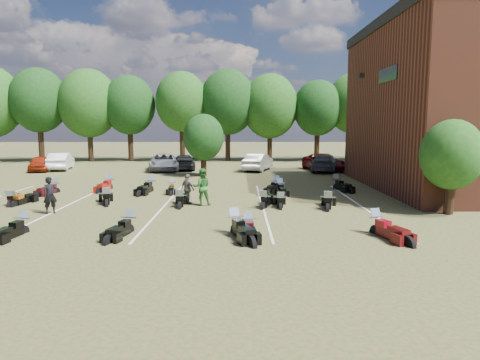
{
  "coord_description": "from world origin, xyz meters",
  "views": [
    {
      "loc": [
        0.79,
        -18.4,
        4.15
      ],
      "look_at": [
        0.86,
        4.0,
        1.2
      ],
      "focal_mm": 32.0,
      "sensor_mm": 36.0,
      "label": 1
    }
  ],
  "objects_px": {
    "person_green": "(202,187)",
    "motorcycle_3": "(129,233)",
    "person_black": "(50,195)",
    "car_4": "(255,163)",
    "motorcycle_7": "(10,206)",
    "car_0": "(40,164)",
    "motorcycle_14": "(56,193)",
    "person_grey": "(188,189)"
  },
  "relations": [
    {
      "from": "person_grey",
      "to": "motorcycle_3",
      "type": "xyz_separation_m",
      "value": [
        -1.55,
        -5.94,
        -0.79
      ]
    },
    {
      "from": "car_0",
      "to": "person_green",
      "type": "relative_size",
      "value": 2.09
    },
    {
      "from": "motorcycle_14",
      "to": "car_4",
      "type": "bearing_deg",
      "value": 59.39
    },
    {
      "from": "motorcycle_3",
      "to": "motorcycle_7",
      "type": "height_order",
      "value": "motorcycle_3"
    },
    {
      "from": "car_0",
      "to": "person_grey",
      "type": "xyz_separation_m",
      "value": [
        14.89,
        -15.64,
        0.11
      ]
    },
    {
      "from": "person_black",
      "to": "motorcycle_3",
      "type": "relative_size",
      "value": 0.79
    },
    {
      "from": "person_green",
      "to": "motorcycle_7",
      "type": "xyz_separation_m",
      "value": [
        -9.7,
        -0.3,
        -0.95
      ]
    },
    {
      "from": "car_0",
      "to": "motorcycle_14",
      "type": "xyz_separation_m",
      "value": [
        6.47,
        -11.98,
        -0.68
      ]
    },
    {
      "from": "car_4",
      "to": "person_grey",
      "type": "height_order",
      "value": "person_grey"
    },
    {
      "from": "person_black",
      "to": "motorcycle_14",
      "type": "distance_m",
      "value": 6.55
    },
    {
      "from": "motorcycle_7",
      "to": "motorcycle_14",
      "type": "bearing_deg",
      "value": -108.92
    },
    {
      "from": "person_black",
      "to": "person_grey",
      "type": "distance_m",
      "value": 6.55
    },
    {
      "from": "car_4",
      "to": "person_green",
      "type": "distance_m",
      "value": 16.99
    },
    {
      "from": "motorcycle_3",
      "to": "person_black",
      "type": "bearing_deg",
      "value": 154.72
    },
    {
      "from": "person_green",
      "to": "motorcycle_3",
      "type": "bearing_deg",
      "value": 56.61
    },
    {
      "from": "motorcycle_14",
      "to": "person_grey",
      "type": "bearing_deg",
      "value": -9.29
    },
    {
      "from": "car_0",
      "to": "motorcycle_7",
      "type": "relative_size",
      "value": 1.89
    },
    {
      "from": "person_black",
      "to": "motorcycle_7",
      "type": "bearing_deg",
      "value": 112.29
    },
    {
      "from": "person_green",
      "to": "motorcycle_3",
      "type": "height_order",
      "value": "person_green"
    },
    {
      "from": "car_4",
      "to": "motorcycle_3",
      "type": "bearing_deg",
      "value": -97.76
    },
    {
      "from": "motorcycle_14",
      "to": "motorcycle_3",
      "type": "bearing_deg",
      "value": -40.2
    },
    {
      "from": "person_green",
      "to": "motorcycle_7",
      "type": "height_order",
      "value": "person_green"
    },
    {
      "from": "person_green",
      "to": "car_0",
      "type": "bearing_deg",
      "value": -56.37
    },
    {
      "from": "motorcycle_7",
      "to": "motorcycle_14",
      "type": "height_order",
      "value": "motorcycle_14"
    },
    {
      "from": "person_green",
      "to": "motorcycle_7",
      "type": "relative_size",
      "value": 0.91
    },
    {
      "from": "person_green",
      "to": "motorcycle_3",
      "type": "relative_size",
      "value": 0.87
    },
    {
      "from": "person_black",
      "to": "person_green",
      "type": "distance_m",
      "value": 7.15
    },
    {
      "from": "person_black",
      "to": "person_grey",
      "type": "height_order",
      "value": "person_black"
    },
    {
      "from": "person_grey",
      "to": "motorcycle_3",
      "type": "height_order",
      "value": "person_grey"
    },
    {
      "from": "car_4",
      "to": "motorcycle_7",
      "type": "distance_m",
      "value": 21.39
    },
    {
      "from": "car_0",
      "to": "motorcycle_14",
      "type": "relative_size",
      "value": 1.82
    },
    {
      "from": "car_0",
      "to": "car_4",
      "type": "bearing_deg",
      "value": -14.58
    },
    {
      "from": "car_0",
      "to": "person_grey",
      "type": "height_order",
      "value": "person_grey"
    },
    {
      "from": "car_4",
      "to": "person_green",
      "type": "relative_size",
      "value": 2.06
    },
    {
      "from": "motorcycle_3",
      "to": "motorcycle_7",
      "type": "bearing_deg",
      "value": 157.19
    },
    {
      "from": "car_4",
      "to": "person_black",
      "type": "bearing_deg",
      "value": -112.11
    },
    {
      "from": "car_4",
      "to": "person_black",
      "type": "relative_size",
      "value": 2.27
    },
    {
      "from": "car_0",
      "to": "car_4",
      "type": "xyz_separation_m",
      "value": [
        19.0,
        0.63,
        -0.01
      ]
    },
    {
      "from": "car_4",
      "to": "person_grey",
      "type": "distance_m",
      "value": 16.79
    },
    {
      "from": "car_0",
      "to": "motorcycle_14",
      "type": "bearing_deg",
      "value": -78.13
    },
    {
      "from": "person_green",
      "to": "motorcycle_3",
      "type": "xyz_separation_m",
      "value": [
        -2.32,
        -5.56,
        -0.95
      ]
    },
    {
      "from": "motorcycle_3",
      "to": "motorcycle_14",
      "type": "height_order",
      "value": "same"
    }
  ]
}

